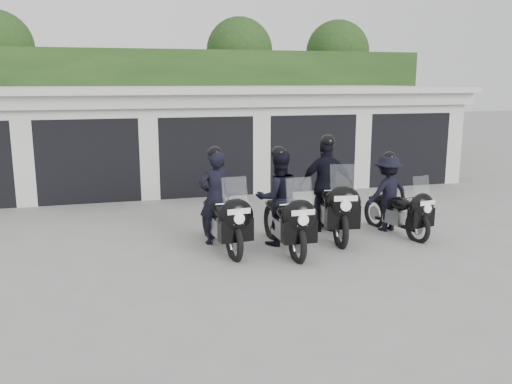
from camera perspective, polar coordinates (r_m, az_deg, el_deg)
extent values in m
plane|color=gray|center=(9.93, 0.54, -6.89)|extent=(80.00, 80.00, 0.00)
cube|color=silver|center=(17.83, -6.96, 5.91)|extent=(16.00, 6.00, 2.80)
cube|color=silver|center=(17.55, -6.98, 10.67)|extent=(16.40, 6.80, 0.16)
cube|color=silver|center=(14.55, -5.17, 9.61)|extent=(16.40, 0.12, 0.40)
cube|color=black|center=(15.07, -5.15, -0.02)|extent=(16.00, 0.06, 0.24)
cube|color=silver|center=(14.96, -23.22, 3.96)|extent=(0.50, 0.50, 2.80)
cube|color=black|center=(15.90, -17.09, 3.70)|extent=(2.60, 2.60, 2.20)
cube|color=silver|center=(14.73, -17.53, 8.56)|extent=(2.60, 0.50, 0.60)
cube|color=silver|center=(14.85, -11.27, 4.63)|extent=(0.50, 0.50, 2.80)
cube|color=black|center=(16.10, -5.98, 4.25)|extent=(2.60, 2.60, 2.20)
cube|color=silver|center=(14.95, -5.43, 9.08)|extent=(2.60, 0.50, 0.60)
cube|color=silver|center=(15.38, 0.37, 5.09)|extent=(0.50, 0.50, 2.80)
cube|color=black|center=(16.87, 4.49, 4.62)|extent=(2.60, 2.60, 2.20)
cube|color=silver|center=(15.78, 5.87, 9.21)|extent=(2.60, 0.50, 0.60)
cube|color=silver|center=(16.48, 10.85, 5.33)|extent=(0.50, 0.50, 2.80)
cube|color=black|center=(18.15, 13.77, 4.81)|extent=(2.60, 2.60, 2.20)
cube|color=silver|center=(17.14, 15.71, 9.03)|extent=(2.60, 0.50, 0.60)
cube|color=silver|center=(18.05, 19.77, 5.39)|extent=(0.50, 0.50, 2.80)
cube|color=#193814|center=(21.73, -8.58, 8.87)|extent=(20.00, 2.00, 4.30)
cylinder|color=black|center=(23.44, -25.09, 6.88)|extent=(0.24, 0.24, 3.30)
sphere|color=#193814|center=(23.75, -1.76, 14.65)|extent=(2.80, 2.80, 2.80)
cylinder|color=black|center=(23.77, -1.72, 8.02)|extent=(0.24, 0.24, 3.30)
sphere|color=#193814|center=(25.19, 8.57, 14.36)|extent=(2.80, 2.80, 2.80)
cylinder|color=black|center=(25.21, 8.38, 8.11)|extent=(0.24, 0.24, 3.30)
torus|color=black|center=(9.74, -2.31, -5.26)|extent=(0.20, 0.78, 0.77)
torus|color=black|center=(11.12, -4.93, -3.14)|extent=(0.20, 0.78, 0.77)
cube|color=#96969A|center=(10.43, -3.75, -3.72)|extent=(0.34, 0.61, 0.34)
cube|color=black|center=(10.45, -3.70, -4.63)|extent=(0.24, 1.37, 0.06)
ellipsoid|color=black|center=(10.17, -3.46, -2.02)|extent=(0.41, 0.64, 0.30)
cube|color=black|center=(10.59, -4.24, -1.37)|extent=(0.34, 0.61, 0.11)
ellipsoid|color=black|center=(9.53, -2.16, -2.56)|extent=(0.70, 0.42, 0.63)
cube|color=black|center=(9.59, -2.15, -3.96)|extent=(0.63, 0.30, 0.42)
cube|color=#B2BFC6|center=(9.46, -2.25, -0.05)|extent=(0.47, 0.17, 0.54)
cylinder|color=silver|center=(9.68, -2.59, -1.19)|extent=(0.59, 0.10, 0.03)
cube|color=white|center=(9.34, -1.80, -2.06)|extent=(0.42, 0.06, 0.09)
cube|color=white|center=(9.41, -1.86, -3.14)|extent=(0.19, 0.04, 0.11)
imported|color=black|center=(10.57, -4.28, -0.59)|extent=(0.72, 0.52, 1.84)
sphere|color=black|center=(10.42, -4.36, 4.06)|extent=(0.28, 0.28, 0.28)
torus|color=black|center=(9.67, 4.37, -5.40)|extent=(0.13, 0.77, 0.77)
torus|color=black|center=(11.05, 1.61, -3.19)|extent=(0.13, 0.77, 0.77)
cube|color=#96969A|center=(10.35, 2.86, -3.80)|extent=(0.28, 0.58, 0.34)
cube|color=black|center=(10.38, 2.89, -4.73)|extent=(0.11, 1.37, 0.06)
ellipsoid|color=black|center=(10.10, 3.21, -2.10)|extent=(0.35, 0.61, 0.30)
cube|color=black|center=(10.51, 2.40, -1.42)|extent=(0.28, 0.58, 0.11)
ellipsoid|color=black|center=(9.46, 4.59, -2.67)|extent=(0.67, 0.36, 0.63)
cube|color=black|center=(9.52, 4.57, -4.09)|extent=(0.62, 0.24, 0.42)
cube|color=#B2BFC6|center=(9.39, 4.57, -0.13)|extent=(0.47, 0.13, 0.54)
cylinder|color=silver|center=(9.61, 4.17, -1.28)|extent=(0.59, 0.04, 0.03)
cube|color=white|center=(9.27, 5.00, -2.18)|extent=(0.42, 0.02, 0.10)
cube|color=white|center=(9.34, 4.91, -3.26)|extent=(0.19, 0.02, 0.11)
imported|color=black|center=(10.50, 2.37, -0.63)|extent=(0.91, 0.72, 1.85)
sphere|color=black|center=(10.35, 2.41, 4.08)|extent=(0.29, 0.29, 0.29)
torus|color=black|center=(10.59, 8.90, -3.87)|extent=(0.24, 0.83, 0.82)
torus|color=black|center=(12.11, 6.79, -1.85)|extent=(0.24, 0.83, 0.82)
cube|color=#96969A|center=(11.35, 7.75, -2.38)|extent=(0.38, 0.65, 0.36)
cube|color=black|center=(11.37, 7.76, -3.28)|extent=(0.29, 1.46, 0.07)
ellipsoid|color=black|center=(11.08, 8.06, -0.70)|extent=(0.45, 0.69, 0.32)
cube|color=black|center=(11.53, 7.44, -0.08)|extent=(0.38, 0.65, 0.11)
ellipsoid|color=black|center=(10.38, 9.13, -1.19)|extent=(0.75, 0.47, 0.67)
cube|color=black|center=(10.44, 9.08, -2.57)|extent=(0.68, 0.34, 0.45)
cube|color=#B2BFC6|center=(10.33, 9.15, 1.29)|extent=(0.51, 0.20, 0.57)
cylinder|color=silver|center=(10.55, 8.82, 0.15)|extent=(0.63, 0.12, 0.03)
cube|color=white|center=(10.18, 9.45, -0.68)|extent=(0.45, 0.08, 0.10)
cube|color=white|center=(10.25, 9.36, -1.75)|extent=(0.20, 0.04, 0.11)
imported|color=black|center=(11.53, 7.43, 0.70)|extent=(1.24, 0.81, 1.97)
sphere|color=black|center=(11.39, 7.55, 5.27)|extent=(0.30, 0.30, 0.30)
torus|color=black|center=(11.28, 16.64, -3.59)|extent=(0.23, 0.68, 0.68)
torus|color=black|center=(12.25, 12.37, -2.18)|extent=(0.23, 0.68, 0.68)
cube|color=#96969A|center=(11.75, 14.37, -2.53)|extent=(0.34, 0.55, 0.30)
cube|color=black|center=(11.77, 14.40, -3.25)|extent=(0.31, 1.20, 0.06)
ellipsoid|color=black|center=(11.56, 14.96, -1.18)|extent=(0.40, 0.58, 0.27)
cube|color=black|center=(11.85, 13.69, -0.72)|extent=(0.34, 0.55, 0.09)
ellipsoid|color=black|center=(11.12, 17.03, -1.51)|extent=(0.63, 0.42, 0.56)
cube|color=black|center=(11.17, 16.97, -2.57)|extent=(0.57, 0.31, 0.37)
cube|color=#B2BFC6|center=(11.07, 17.05, 0.39)|extent=(0.42, 0.19, 0.47)
cylinder|color=silver|center=(11.22, 16.43, -0.49)|extent=(0.51, 0.13, 0.03)
cube|color=white|center=(10.99, 17.63, -1.11)|extent=(0.37, 0.09, 0.08)
cube|color=white|center=(11.04, 17.48, -1.92)|extent=(0.17, 0.05, 0.09)
imported|color=black|center=(11.84, 13.66, -0.10)|extent=(1.14, 0.74, 1.63)
sphere|color=black|center=(11.71, 13.84, 3.56)|extent=(0.25, 0.25, 0.25)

